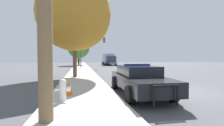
{
  "coord_description": "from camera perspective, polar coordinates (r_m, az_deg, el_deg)",
  "views": [
    {
      "loc": [
        -5.24,
        -7.08,
        1.74
      ],
      "look_at": [
        -0.58,
        14.9,
        1.05
      ],
      "focal_mm": 24.0,
      "sensor_mm": 36.0,
      "label": 1
    }
  ],
  "objects": [
    {
      "name": "tree_sidewalk_near",
      "position": [
        13.83,
        -14.09,
        17.43
      ],
      "size": [
        6.24,
        6.24,
        8.49
      ],
      "color": "brown",
      "rests_on": "sidewalk_left"
    },
    {
      "name": "tree_sidewalk_far",
      "position": [
        38.03,
        -12.6,
        5.82
      ],
      "size": [
        5.35,
        5.35,
        7.02
      ],
      "color": "#4C3823",
      "rests_on": "sidewalk_left"
    },
    {
      "name": "fire_hydrant",
      "position": [
        6.01,
        -18.23,
        -9.51
      ],
      "size": [
        0.57,
        0.25,
        0.84
      ],
      "color": "white",
      "rests_on": "sidewalk_left"
    },
    {
      "name": "car_background_oncoming",
      "position": [
        36.33,
        0.01,
        0.1
      ],
      "size": [
        2.18,
        4.15,
        1.26
      ],
      "rotation": [
        0.0,
        0.0,
        3.07
      ],
      "color": "slate",
      "rests_on": "ground_plane"
    },
    {
      "name": "ground_plane",
      "position": [
        8.97,
        24.41,
        -9.59
      ],
      "size": [
        110.0,
        110.0,
        0.0
      ],
      "primitive_type": "plane",
      "color": "#4F4F54"
    },
    {
      "name": "sidewalk_left",
      "position": [
        7.27,
        -10.78,
        -11.6
      ],
      "size": [
        3.0,
        110.0,
        0.13
      ],
      "color": "#BCB7AD",
      "rests_on": "ground_plane"
    },
    {
      "name": "traffic_light",
      "position": [
        26.19,
        -8.17,
        6.65
      ],
      "size": [
        4.25,
        0.35,
        5.42
      ],
      "color": "#424247",
      "rests_on": "sidewalk_left"
    },
    {
      "name": "car_background_distant",
      "position": [
        45.37,
        -2.25,
        0.44
      ],
      "size": [
        2.24,
        4.63,
        1.29
      ],
      "rotation": [
        0.0,
        0.0,
        0.07
      ],
      "color": "#B7B7BC",
      "rests_on": "ground_plane"
    },
    {
      "name": "police_car",
      "position": [
        7.48,
        9.97,
        -5.89
      ],
      "size": [
        2.16,
        5.01,
        1.47
      ],
      "rotation": [
        0.0,
        0.0,
        3.1
      ],
      "color": "black",
      "rests_on": "ground_plane"
    },
    {
      "name": "box_truck",
      "position": [
        39.32,
        -1.26,
        1.57
      ],
      "size": [
        2.72,
        7.83,
        2.95
      ],
      "rotation": [
        0.0,
        0.0,
        3.12
      ],
      "color": "#333856",
      "rests_on": "ground_plane"
    },
    {
      "name": "traffic_cone",
      "position": [
        6.88,
        -16.14,
        -9.11
      ],
      "size": [
        0.34,
        0.34,
        0.64
      ],
      "color": "orange",
      "rests_on": "sidewalk_left"
    }
  ]
}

